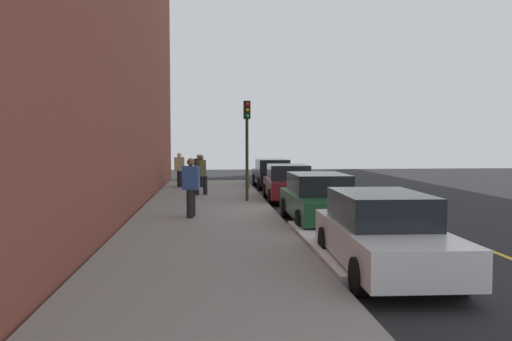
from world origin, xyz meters
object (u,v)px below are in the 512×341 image
Objects in this scene: parked_car_white at (383,233)px; rolling_suitcase at (196,181)px; pedestrian_navy_coat at (199,170)px; pedestrian_blue_coat at (191,186)px; traffic_light_pole at (247,133)px; parked_car_black at (273,173)px; pedestrian_tan_coat at (179,169)px; parked_car_green at (319,199)px; pedestrian_olive_coat at (201,173)px; parked_car_maroon at (288,183)px.

rolling_suitcase is at bearing -166.78° from parked_car_white.
pedestrian_blue_coat is at bearing -0.05° from pedestrian_navy_coat.
traffic_light_pole is (-10.60, -1.85, 2.06)m from parked_car_white.
traffic_light_pole is at bearing 154.08° from pedestrian_blue_coat.
parked_car_black is 17.76m from parked_car_white.
pedestrian_navy_coat is at bearing -74.74° from parked_car_black.
traffic_light_pole reaches higher than pedestrian_tan_coat.
pedestrian_blue_coat is 2.11× the size of rolling_suitcase.
parked_car_green is 3.96m from pedestrian_blue_coat.
pedestrian_navy_coat reaches higher than parked_car_white.
pedestrian_olive_coat reaches higher than parked_car_green.
parked_car_black is at bearing 179.81° from parked_car_green.
parked_car_black is 2.44× the size of pedestrian_olive_coat.
pedestrian_olive_coat is 1.00× the size of pedestrian_tan_coat.
traffic_light_pole is (0.96, -1.79, 2.06)m from parked_car_maroon.
pedestrian_navy_coat is 0.43× the size of traffic_light_pole.
pedestrian_navy_coat is at bearing 18.13° from rolling_suitcase.
traffic_light_pole is (6.09, 2.02, 1.78)m from pedestrian_navy_coat.
pedestrian_tan_coat is (-5.45, -4.80, 0.32)m from parked_car_maroon.
parked_car_black is 7.68m from traffic_light_pole.
parked_car_white is 2.70× the size of pedestrian_olive_coat.
traffic_light_pole reaches higher than parked_car_black.
pedestrian_olive_coat is (-1.43, -3.63, 0.33)m from parked_car_maroon.
pedestrian_navy_coat is at bearing -160.61° from parked_car_green.
pedestrian_navy_coat reaches higher than parked_car_green.
parked_car_black is 4.13m from rolling_suitcase.
parked_car_white is at bearing 0.05° from parked_car_green.
parked_car_white is 17.69m from pedestrian_tan_coat.
parked_car_white is 2.59× the size of pedestrian_blue_coat.
pedestrian_tan_coat is at bearing -154.82° from traffic_light_pole.
pedestrian_blue_coat reaches higher than rolling_suitcase.
pedestrian_navy_coat is at bearing -143.40° from parked_car_maroon.
parked_car_green is 12.31m from pedestrian_tan_coat.
pedestrian_navy_coat is (-5.13, -3.81, 0.28)m from parked_car_maroon.
traffic_light_pole is at bearing -170.12° from parked_car_white.
pedestrian_olive_coat is at bearing 4.87° from rolling_suitcase.
pedestrian_tan_coat is at bearing -107.87° from pedestrian_navy_coat.
parked_car_green is at bearing 20.61° from traffic_light_pole.
parked_car_black is 2.45× the size of pedestrian_tan_coat.
pedestrian_blue_coat is 10.84m from rolling_suitcase.
pedestrian_navy_coat is 0.96× the size of pedestrian_tan_coat.
pedestrian_tan_coat is 7.29m from traffic_light_pole.
rolling_suitcase is at bearing -179.10° from pedestrian_blue_coat.
pedestrian_blue_coat is (6.57, -0.19, 0.04)m from pedestrian_olive_coat.
rolling_suitcase is at bearing -82.70° from parked_car_black.
pedestrian_blue_coat is at bearing 5.29° from pedestrian_tan_coat.
traffic_light_pole reaches higher than pedestrian_blue_coat.
parked_car_maroon is 7.27m from pedestrian_tan_coat.
pedestrian_olive_coat reaches higher than parked_car_maroon.
pedestrian_tan_coat reaches higher than parked_car_white.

